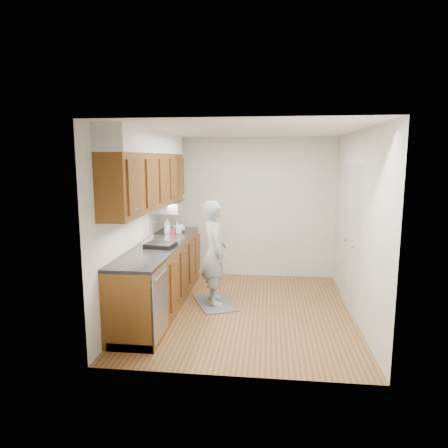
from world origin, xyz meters
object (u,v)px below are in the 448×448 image
soap_bottle_c (182,227)px  dish_rack (160,245)px  person (215,246)px  soap_bottle_a (167,226)px  soda_can (173,233)px  soap_bottle_b (177,227)px  steel_can (173,232)px

soap_bottle_c → dish_rack: bearing=-91.5°
person → soap_bottle_c: person is taller
person → soap_bottle_a: person is taller
soap_bottle_a → soap_bottle_c: bearing=58.9°
soap_bottle_a → soap_bottle_c: 0.33m
soap_bottle_a → soda_can: bearing=-52.0°
soap_bottle_b → soda_can: 0.27m
soap_bottle_c → steel_can: 0.37m
soap_bottle_b → steel_can: size_ratio=1.90×
soap_bottle_c → steel_can: soap_bottle_c is taller
soda_can → steel_can: soda_can is taller
person → soda_can: bearing=49.9°
person → steel_can: size_ratio=15.15×
soap_bottle_a → soda_can: size_ratio=2.19×
soda_can → dish_rack: (-0.00, -0.73, -0.03)m
soap_bottle_c → dish_rack: soap_bottle_c is taller
steel_can → person: bearing=-27.6°
soap_bottle_b → person: bearing=-38.8°
person → soap_bottle_a: 0.95m
soap_bottle_a → soap_bottle_c: soap_bottle_a is taller
person → soap_bottle_b: (-0.68, 0.55, 0.17)m
steel_can → dish_rack: (0.02, -0.82, -0.03)m
steel_can → soda_can: bearing=-73.9°
steel_can → soap_bottle_c: bearing=81.4°
person → steel_can: person is taller
soap_bottle_b → soda_can: soap_bottle_b is taller
dish_rack → soap_bottle_c: bearing=96.7°
soap_bottle_b → dish_rack: soap_bottle_b is taller
person → soda_can: 0.74m
soap_bottle_c → steel_can: (-0.05, -0.36, -0.02)m
soap_bottle_b → steel_can: soap_bottle_b is taller
soap_bottle_c → soda_can: 0.46m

